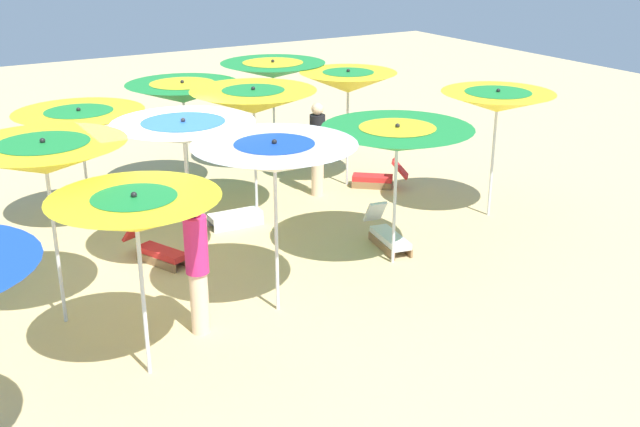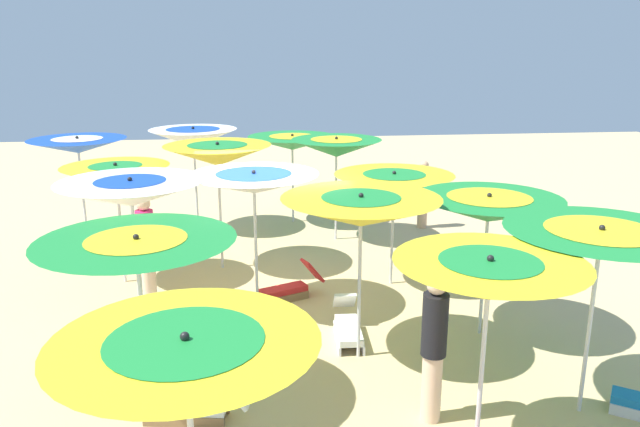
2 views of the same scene
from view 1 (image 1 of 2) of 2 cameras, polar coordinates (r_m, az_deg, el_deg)
The scene contains 20 objects.
ground at distance 12.34m, azimuth -10.69°, elevation -4.02°, with size 39.71×39.71×0.04m, color #D1B57F.
beach_umbrella_1 at distance 8.81m, azimuth -13.40°, elevation -0.05°, with size 1.93×1.93×2.30m.
beach_umbrella_2 at distance 10.06m, azimuth -3.35°, elevation 4.11°, with size 2.17×2.17×2.45m.
beach_umbrella_3 at distance 11.67m, azimuth 5.68°, elevation 5.48°, with size 2.29×2.29×2.26m.
beach_umbrella_4 at distance 13.97m, azimuth 12.91°, elevation 8.02°, with size 1.98×1.98×2.34m.
beach_umbrella_6 at distance 10.28m, azimuth -19.58°, elevation 3.88°, with size 2.07×2.07×2.56m.
beach_umbrella_7 at distance 11.48m, azimuth -9.98°, elevation 5.90°, with size 2.10×2.10×2.41m.
beach_umbrella_8 at distance 13.45m, azimuth -4.91°, elevation 8.21°, with size 2.18×2.18×2.42m.
beach_umbrella_9 at distance 15.35m, azimuth 2.08°, elevation 9.63°, with size 1.91×1.91×2.36m.
beach_umbrella_12 at distance 13.64m, azimuth -17.25°, elevation 6.52°, with size 2.17×2.17×2.16m.
beach_umbrella_13 at distance 15.09m, azimuth -10.04°, elevation 8.74°, with size 2.15×2.15×2.25m.
beach_umbrella_14 at distance 16.33m, azimuth -3.48°, elevation 10.49°, with size 2.18×2.18×2.38m.
lounger_0 at distance 12.86m, azimuth 5.00°, elevation -1.58°, with size 1.29×0.54×0.64m.
lounger_1 at distance 17.64m, azimuth -3.76°, elevation 4.70°, with size 1.14×0.93×0.59m.
lounger_2 at distance 15.71m, azimuth 4.23°, elevation 2.67°, with size 0.98×1.08×0.59m.
lounger_3 at distance 13.74m, azimuth -6.64°, elevation -0.15°, with size 0.43×1.29×0.58m.
lounger_4 at distance 12.50m, azimuth -11.88°, elevation -2.61°, with size 1.23×0.76×0.66m.
beachgoer_1 at distance 14.98m, azimuth -0.19°, elevation 4.90°, with size 0.30×0.30×1.84m.
beachgoer_2 at distance 10.01m, azimuth -9.02°, elevation -3.66°, with size 0.30×0.30×1.86m.
beach_ball at distance 15.59m, azimuth -17.54°, elevation 1.48°, with size 0.36×0.36×0.36m, color red.
Camera 1 is at (10.61, -3.65, 5.10)m, focal length 43.54 mm.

